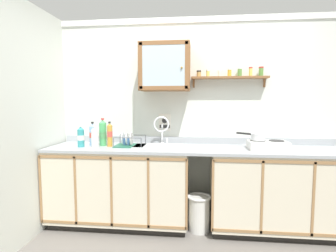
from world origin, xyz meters
TOP-DOWN VIEW (x-y plane):
  - floor at (0.00, 0.00)m, footprint 6.37×6.37m
  - back_wall at (0.00, 0.60)m, footprint 3.97×0.07m
  - side_wall_left at (-1.71, -0.31)m, footprint 0.05×3.38m
  - lower_cabinet_run at (-0.87, 0.26)m, footprint 1.62×0.65m
  - lower_cabinet_run_right at (0.93, 0.26)m, footprint 1.49×0.65m
  - countertop at (0.00, 0.26)m, footprint 3.33×0.67m
  - backsplash at (0.00, 0.57)m, footprint 3.33×0.02m
  - sink at (-0.40, 0.30)m, footprint 0.56×0.41m
  - hot_plate_stove at (0.80, 0.24)m, footprint 0.41×0.28m
  - saucepan at (0.70, 0.27)m, footprint 0.29×0.25m
  - bottle_water_blue_0 at (-1.20, 0.28)m, footprint 0.08×0.08m
  - bottle_juice_amber_1 at (-0.97, 0.23)m, footprint 0.06×0.06m
  - bottle_detergent_teal_2 at (-1.29, 0.17)m, footprint 0.08×0.08m
  - bottle_soda_green_3 at (-1.07, 0.29)m, footprint 0.09×0.09m
  - bottle_opaque_white_4 at (-1.12, 0.15)m, footprint 0.08×0.08m
  - dish_rack at (-0.75, 0.28)m, footprint 0.34×0.28m
  - mug at (-0.79, 0.30)m, footprint 0.08×0.12m
  - wall_cabinet at (-0.35, 0.41)m, footprint 0.58×0.35m
  - spice_shelf at (0.42, 0.51)m, footprint 0.90×0.14m
  - warning_sign at (-0.37, 0.57)m, footprint 0.15×0.01m
  - trash_bin at (0.07, 0.16)m, footprint 0.26×0.26m

SIDE VIEW (x-z plane):
  - floor at x=0.00m, z-range 0.00..0.00m
  - trash_bin at x=0.07m, z-range 0.01..0.41m
  - lower_cabinet_run_right at x=0.93m, z-range 0.00..0.90m
  - lower_cabinet_run at x=-0.87m, z-range 0.00..0.90m
  - countertop at x=0.00m, z-range 0.90..0.93m
  - sink at x=-0.40m, z-range 0.68..1.15m
  - dish_rack at x=-0.75m, z-range 0.88..1.04m
  - backsplash at x=0.00m, z-range 0.93..1.01m
  - hot_plate_stove at x=0.80m, z-range 0.93..1.02m
  - mug at x=-0.79m, z-range 0.93..1.02m
  - bottle_detergent_teal_2 at x=-1.29m, z-range 0.92..1.17m
  - bottle_opaque_white_4 at x=-1.12m, z-range 0.92..1.17m
  - bottle_water_blue_0 at x=-1.20m, z-range 0.92..1.20m
  - saucepan at x=0.70m, z-range 1.03..1.10m
  - bottle_juice_amber_1 at x=-0.97m, z-range 0.92..1.21m
  - bottle_soda_green_3 at x=-1.07m, z-range 0.91..1.24m
  - warning_sign at x=-0.37m, z-range 1.07..1.29m
  - side_wall_left at x=-1.71m, z-range 0.00..2.47m
  - back_wall at x=0.00m, z-range 0.01..2.48m
  - spice_shelf at x=0.42m, z-range 1.63..1.86m
  - wall_cabinet at x=-0.35m, z-range 1.57..2.12m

